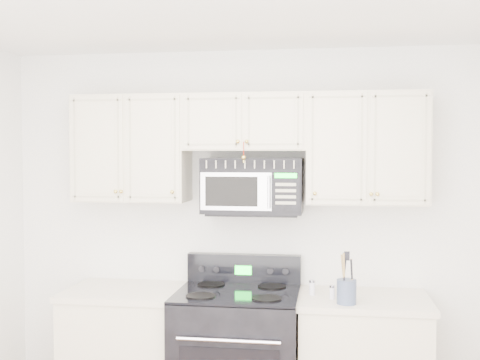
# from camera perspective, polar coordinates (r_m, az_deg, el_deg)

# --- Properties ---
(room) EXTENTS (3.51, 3.51, 2.61)m
(room) POSITION_cam_1_polar(r_m,az_deg,el_deg) (2.67, -4.21, -9.65)
(room) COLOR brown
(room) RESTS_ON ground
(base_cabinet_left) EXTENTS (0.86, 0.65, 0.92)m
(base_cabinet_left) POSITION_cam_1_polar(r_m,az_deg,el_deg) (4.45, -10.39, -16.31)
(base_cabinet_left) COLOR beige
(base_cabinet_left) RESTS_ON ground
(range) EXTENTS (0.82, 0.74, 1.14)m
(range) POSITION_cam_1_polar(r_m,az_deg,el_deg) (4.23, -0.22, -16.48)
(range) COLOR black
(range) RESTS_ON ground
(upper_cabinets) EXTENTS (2.44, 0.37, 0.75)m
(upper_cabinets) POSITION_cam_1_polar(r_m,az_deg,el_deg) (4.17, 0.58, 3.53)
(upper_cabinets) COLOR beige
(upper_cabinets) RESTS_ON ground
(microwave) EXTENTS (0.69, 0.39, 0.38)m
(microwave) POSITION_cam_1_polar(r_m,az_deg,el_deg) (4.16, 1.23, -0.52)
(microwave) COLOR black
(microwave) RESTS_ON ground
(utensil_crock) EXTENTS (0.12, 0.12, 0.33)m
(utensil_crock) POSITION_cam_1_polar(r_m,az_deg,el_deg) (3.88, 10.07, -10.26)
(utensil_crock) COLOR #3F496F
(utensil_crock) RESTS_ON base_cabinet_right
(shaker_salt) EXTENTS (0.04, 0.04, 0.10)m
(shaker_salt) POSITION_cam_1_polar(r_m,az_deg,el_deg) (4.09, 6.86, -10.08)
(shaker_salt) COLOR silver
(shaker_salt) RESTS_ON base_cabinet_right
(shaker_pepper) EXTENTS (0.04, 0.04, 0.09)m
(shaker_pepper) POSITION_cam_1_polar(r_m,az_deg,el_deg) (4.00, 8.74, -10.46)
(shaker_pepper) COLOR silver
(shaker_pepper) RESTS_ON base_cabinet_right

